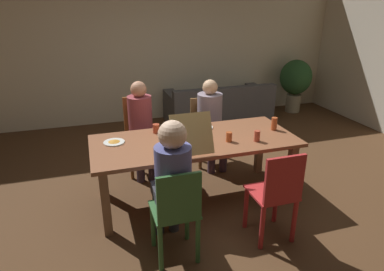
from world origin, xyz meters
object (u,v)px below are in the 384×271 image
at_px(pizza_box_0, 186,141).
at_px(plate_0, 203,127).
at_px(couch, 218,108).
at_px(potted_plant, 296,80).
at_px(chair_3, 276,195).
at_px(plate_1, 114,142).
at_px(chair_2, 140,132).
at_px(chair_1, 207,128).
at_px(person_1, 211,117).
at_px(drinking_glass_1, 274,124).
at_px(drinking_glass_3, 257,136).
at_px(person_0, 172,177).
at_px(chair_0, 176,212).
at_px(drinking_glass_0, 229,137).
at_px(person_2, 141,122).
at_px(dining_table, 195,147).
at_px(drinking_glass_2, 156,129).

bearing_deg(pizza_box_0, plate_0, 52.23).
xyz_separation_m(couch, potted_plant, (1.67, 0.13, 0.39)).
bearing_deg(chair_3, plate_1, 141.10).
bearing_deg(chair_2, pizza_box_0, -74.09).
distance_m(plate_1, potted_plant, 4.42).
bearing_deg(chair_1, person_1, -90.00).
xyz_separation_m(drinking_glass_1, drinking_glass_3, (-0.34, -0.25, -0.02)).
bearing_deg(potted_plant, drinking_glass_1, -127.74).
distance_m(person_0, potted_plant, 4.70).
bearing_deg(drinking_glass_1, potted_plant, 52.26).
height_order(plate_1, drinking_glass_1, drinking_glass_1).
bearing_deg(couch, person_0, -118.00).
height_order(chair_0, chair_2, chair_2).
height_order(pizza_box_0, drinking_glass_0, pizza_box_0).
height_order(person_1, couch, person_1).
bearing_deg(drinking_glass_1, person_0, -151.35).
bearing_deg(person_2, dining_table, -60.36).
height_order(chair_0, drinking_glass_2, chair_0).
xyz_separation_m(chair_2, drinking_glass_1, (1.40, -0.93, 0.29)).
xyz_separation_m(chair_2, drinking_glass_0, (0.77, -1.09, 0.26)).
distance_m(person_2, plate_1, 0.74).
relative_size(person_1, person_2, 0.96).
bearing_deg(drinking_glass_0, chair_3, -78.09).
xyz_separation_m(person_1, drinking_glass_1, (0.47, -0.78, 0.12)).
relative_size(plate_0, drinking_glass_3, 1.94).
height_order(person_1, drinking_glass_3, person_1).
bearing_deg(chair_3, drinking_glass_3, 79.01).
xyz_separation_m(person_0, drinking_glass_2, (0.09, 1.07, 0.04)).
distance_m(person_2, drinking_glass_2, 0.49).
relative_size(chair_1, pizza_box_0, 1.56).
height_order(plate_1, drinking_glass_2, drinking_glass_2).
xyz_separation_m(chair_0, drinking_glass_2, (0.09, 1.21, 0.30)).
relative_size(person_1, plate_1, 5.33).
height_order(dining_table, drinking_glass_2, drinking_glass_2).
distance_m(person_0, drinking_glass_3, 1.18).
bearing_deg(person_1, chair_3, -90.00).
height_order(dining_table, drinking_glass_3, drinking_glass_3).
distance_m(dining_table, chair_2, 1.04).
relative_size(person_2, drinking_glass_0, 11.72).
distance_m(plate_0, drinking_glass_0, 0.49).
height_order(couch, potted_plant, potted_plant).
bearing_deg(person_0, drinking_glass_2, 85.01).
distance_m(chair_0, plate_1, 1.16).
height_order(chair_1, drinking_glass_2, chair_1).
distance_m(pizza_box_0, drinking_glass_3, 0.76).
relative_size(plate_1, drinking_glass_3, 1.86).
height_order(person_1, plate_0, person_1).
bearing_deg(drinking_glass_0, chair_2, 125.27).
distance_m(dining_table, drinking_glass_0, 0.39).
distance_m(chair_1, couch, 1.66).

